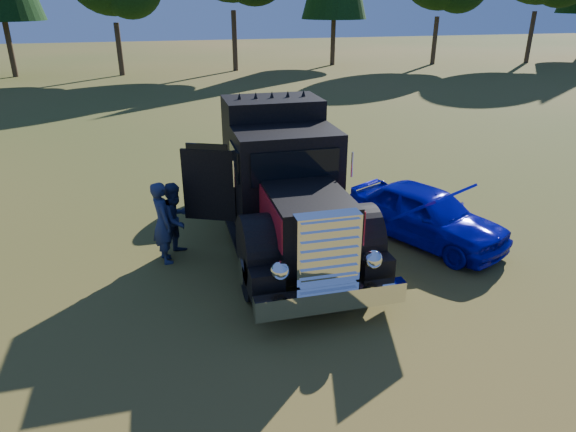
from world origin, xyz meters
The scene contains 5 objects.
ground centered at (0.00, 0.00, 0.00)m, with size 120.00×120.00×0.00m, color #2E4D16.
diamond_t_truck centered at (0.55, 1.20, 1.28)m, with size 3.30×7.16×3.00m.
hotrod_coupe centered at (3.61, 0.50, 0.63)m, with size 3.04×4.18×1.89m.
spectator_near centered at (-1.95, 0.93, 0.85)m, with size 0.62×0.41×1.69m, color #20214B.
spectator_far centered at (-1.69, 1.18, 0.78)m, with size 0.76×0.59×1.57m, color #1A1E3D.
Camera 1 is at (-1.83, -8.73, 4.98)m, focal length 32.00 mm.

